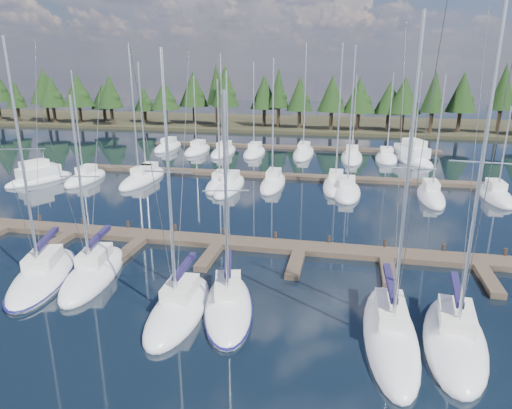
% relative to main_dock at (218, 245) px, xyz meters
% --- Properties ---
extents(ground, '(260.00, 260.00, 0.00)m').
position_rel_main_dock_xyz_m(ground, '(0.00, 12.64, -0.20)').
color(ground, black).
rests_on(ground, ground).
extents(far_shore, '(220.00, 30.00, 0.60)m').
position_rel_main_dock_xyz_m(far_shore, '(0.00, 72.64, 0.10)').
color(far_shore, '#322F1B').
rests_on(far_shore, ground).
extents(main_dock, '(44.00, 6.13, 0.90)m').
position_rel_main_dock_xyz_m(main_dock, '(0.00, 0.00, 0.00)').
color(main_dock, '#4B3D2F').
rests_on(main_dock, ground).
extents(back_docks, '(50.00, 21.80, 0.40)m').
position_rel_main_dock_xyz_m(back_docks, '(0.00, 32.23, -0.00)').
color(back_docks, '#4B3D2F').
rests_on(back_docks, ground).
extents(front_sailboat_1, '(5.52, 9.40, 15.22)m').
position_rel_main_dock_xyz_m(front_sailboat_1, '(-9.27, -7.39, 0.08)').
color(front_sailboat_1, silver).
rests_on(front_sailboat_1, ground).
extents(front_sailboat_2, '(3.98, 8.66, 12.15)m').
position_rel_main_dock_xyz_m(front_sailboat_2, '(-6.39, -6.35, 0.08)').
color(front_sailboat_2, silver).
rests_on(front_sailboat_2, ground).
extents(front_sailboat_3, '(2.92, 7.72, 14.50)m').
position_rel_main_dock_xyz_m(front_sailboat_3, '(0.53, -9.49, 0.10)').
color(front_sailboat_3, silver).
rests_on(front_sailboat_3, ground).
extents(front_sailboat_4, '(4.54, 8.49, 12.63)m').
position_rel_main_dock_xyz_m(front_sailboat_4, '(3.06, -8.65, 0.08)').
color(front_sailboat_4, silver).
rests_on(front_sailboat_4, ground).
extents(front_sailboat_5, '(2.79, 9.82, 15.81)m').
position_rel_main_dock_xyz_m(front_sailboat_5, '(11.57, -9.62, 0.10)').
color(front_sailboat_5, silver).
rests_on(front_sailboat_5, ground).
extents(front_sailboat_6, '(3.83, 8.78, 16.42)m').
position_rel_main_dock_xyz_m(front_sailboat_6, '(14.58, -9.49, 0.10)').
color(front_sailboat_6, silver).
rests_on(front_sailboat_6, ground).
extents(back_sailboat_rows, '(47.33, 32.26, 16.67)m').
position_rel_main_dock_xyz_m(back_sailboat_rows, '(0.08, 27.32, 0.06)').
color(back_sailboat_rows, silver).
rests_on(back_sailboat_rows, ground).
extents(motor_yacht_left, '(5.64, 8.68, 4.12)m').
position_rel_main_dock_xyz_m(motor_yacht_left, '(-25.89, 15.12, 0.26)').
color(motor_yacht_left, silver).
rests_on(motor_yacht_left, ground).
extents(motor_yacht_right, '(7.02, 10.75, 5.12)m').
position_rel_main_dock_xyz_m(motor_yacht_right, '(17.69, 35.78, 0.35)').
color(motor_yacht_right, silver).
rests_on(motor_yacht_right, ground).
extents(tree_line, '(185.48, 11.47, 13.36)m').
position_rel_main_dock_xyz_m(tree_line, '(-1.15, 62.89, 7.06)').
color(tree_line, black).
rests_on(tree_line, far_shore).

